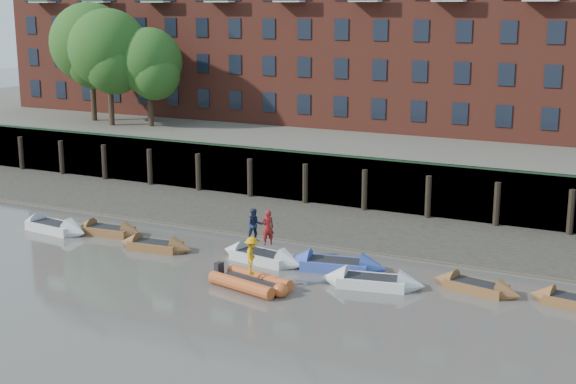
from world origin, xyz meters
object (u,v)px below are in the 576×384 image
Objects in this scene: rowboat_4 at (335,265)px; rowboat_0 at (54,227)px; rowboat_1 at (108,231)px; rowboat_6 at (476,287)px; person_rower_a at (268,227)px; person_rib_crew at (252,256)px; rib_tender at (253,282)px; rowboat_2 at (155,246)px; rowboat_5 at (372,282)px; rowboat_3 at (262,257)px; person_rower_b at (255,225)px.

rowboat_0 is at bearing 171.64° from rowboat_4.
rowboat_6 is at bearing -4.62° from rowboat_1.
person_rib_crew is (1.04, -3.43, -0.32)m from person_rower_a.
rowboat_0 is 14.80m from rib_tender.
rowboat_2 is at bearing -38.47° from person_rower_a.
rowboat_5 is 1.15× the size of rowboat_6.
rowboat_6 is 10.22m from person_rower_a.
rowboat_6 reaches higher than rib_tender.
rowboat_6 is (4.29, 1.53, -0.03)m from rowboat_5.
rowboat_6 is at bearing -90.37° from person_rib_crew.
rowboat_3 reaches higher than rib_tender.
rowboat_3 is 2.96× the size of person_rower_b.
person_rower_a reaches higher than rowboat_3.
rowboat_0 is 12.99m from rowboat_3.
rowboat_2 is (7.12, -0.30, -0.04)m from rowboat_0.
rowboat_1 is 2.53× the size of person_rower_a.
rowboat_2 reaches higher than rowboat_6.
rowboat_3 is at bearing -2.46° from person_rib_crew.
rowboat_3 is 3.84m from rib_tender.
person_rower_b is at bearing -57.85° from person_rower_a.
rowboat_2 reaches higher than rib_tender.
rowboat_2 is 16.34m from rowboat_6.
person_rower_b is (5.38, 0.88, 1.55)m from rowboat_2.
person_rower_a is 3.60m from person_rib_crew.
person_rower_a is (-3.38, -0.49, 1.54)m from rowboat_4.
rowboat_5 is 6.89m from person_rower_b.
rowboat_4 is at bearing 137.74° from rowboat_5.
rowboat_1 is 4.16m from rowboat_2.
rowboat_4 is 4.59m from rib_tender.
rowboat_3 is 1.00× the size of rowboat_5.
person_rower_b reaches higher than rowboat_4.
rowboat_6 is at bearing -1.19° from rowboat_2.
person_rower_b reaches higher than rowboat_0.
rowboat_0 is 2.89× the size of person_rower_a.
rowboat_4 is 3.75m from person_rower_a.
rowboat_6 is at bearing 11.90° from rowboat_3.
person_rib_crew is (-9.04, -4.02, 1.27)m from rowboat_6.
rowboat_2 is 2.57× the size of person_rower_b.
person_rower_a is at bearing 121.12° from rib_tender.
rowboat_6 is (23.41, 0.98, -0.04)m from rowboat_0.
rowboat_1 reaches higher than rowboat_6.
person_rower_a is (-5.79, 0.94, 1.56)m from rowboat_5.
rib_tender is (14.47, -3.13, 0.04)m from rowboat_0.
rowboat_2 is 0.87× the size of rowboat_5.
rowboat_3 is 0.95× the size of rowboat_4.
person_rib_crew reaches higher than rowboat_6.
rowboat_4 is 1.21× the size of rowboat_6.
person_rower_b reaches higher than rowboat_1.
person_rower_a reaches higher than rowboat_0.
person_rower_b is at bearing -6.69° from rowboat_1.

